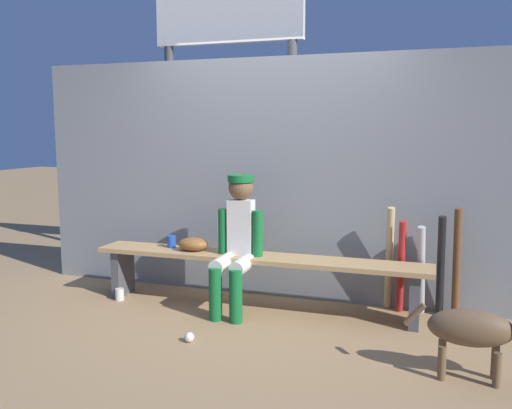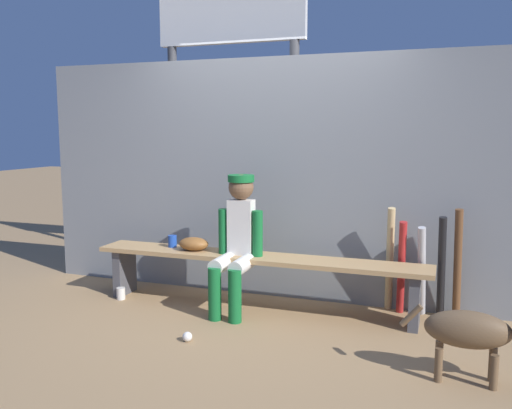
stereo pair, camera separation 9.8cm
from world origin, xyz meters
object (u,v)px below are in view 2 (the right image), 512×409
Objects in this scene: player_seated at (236,238)px; cup_on_bench at (172,241)px; cup_on_ground at (121,293)px; baseball_glove at (194,244)px; bat_aluminum_black at (441,268)px; bat_wood_natural at (390,259)px; bat_aluminum_red at (401,268)px; bat_aluminum_silver at (422,271)px; baseball at (187,337)px; scoreboard at (235,36)px; dog at (477,331)px; dugout_bench at (256,266)px; bat_wood_dark at (458,265)px.

cup_on_bench is at bearing 166.18° from player_seated.
baseball_glove is at bearing 14.14° from cup_on_ground.
bat_wood_natural is at bearing 173.45° from bat_aluminum_black.
cup_on_bench is (-0.25, 0.06, -0.01)m from baseball_glove.
player_seated reaches higher than bat_aluminum_red.
bat_aluminum_silver is 0.91× the size of bat_aluminum_black.
cup_on_bench reaches higher than baseball.
bat_aluminum_black is at bearing -20.38° from scoreboard.
bat_aluminum_black reaches higher than baseball_glove.
bat_aluminum_black is at bearing 6.51° from bat_aluminum_silver.
baseball_glove is 3.78× the size of baseball.
cup_on_ground is (-1.05, 0.71, 0.02)m from baseball.
cup_on_ground is (-2.82, -0.45, -0.38)m from bat_aluminum_black.
dog is (2.00, 0.01, 0.30)m from baseball.
bat_wood_natural is at bearing 16.54° from dugout_bench.
bat_wood_natural reaches higher than bat_aluminum_black.
bat_aluminum_black is at bearing 10.37° from dugout_bench.
bat_wood_dark is (0.28, 0.02, 0.08)m from bat_aluminum_silver.
bat_wood_natural is 0.43m from bat_aluminum_black.
cup_on_ground is 0.03× the size of scoreboard.
scoreboard reaches higher than cup_on_ground.
bat_aluminum_red is at bearing 38.24° from baseball.
bat_aluminum_red is at bearing 5.50° from cup_on_bench.
scoreboard reaches higher than player_seated.
scoreboard reaches higher than dugout_bench.
bat_aluminum_silver is (0.27, -0.07, -0.07)m from bat_wood_natural.
bat_aluminum_red is 0.94× the size of bat_aluminum_black.
bat_aluminum_red is 2.56m from cup_on_ground.
baseball_glove is 0.30× the size of bat_wood_natural.
bat_aluminum_black reaches higher than dog.
scoreboard is (-1.73, 0.75, 2.08)m from bat_wood_natural.
cup_on_bench is (-2.07, -0.20, 0.13)m from bat_aluminum_red.
bat_wood_dark is 12.74× the size of baseball.
baseball_glove is 1.75m from bat_wood_natural.
scoreboard reaches higher than bat_wood_dark.
dugout_bench is 3.18× the size of bat_wood_dark.
dog is at bearing -20.22° from baseball_glove.
cup_on_bench is at bearing 175.89° from dugout_bench.
player_seated reaches higher than bat_wood_dark.
cup_on_bench is at bearing -174.50° from bat_aluminum_red.
bat_aluminum_red is 7.54× the size of cup_on_bench.
dugout_bench is at bearing -167.91° from bat_aluminum_red.
player_seated is 0.49m from baseball_glove.
dugout_bench is 40.47× the size of baseball.
baseball is 0.02× the size of scoreboard.
bat_aluminum_silver is (0.16, 0.00, -0.02)m from bat_aluminum_red.
bat_aluminum_black is at bearing 9.12° from cup_on_ground.
bat_wood_natural is at bearing 118.63° from dog.
bat_wood_dark is (2.26, 0.28, -0.07)m from baseball_glove.
dugout_bench is at bearing 39.71° from player_seated.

